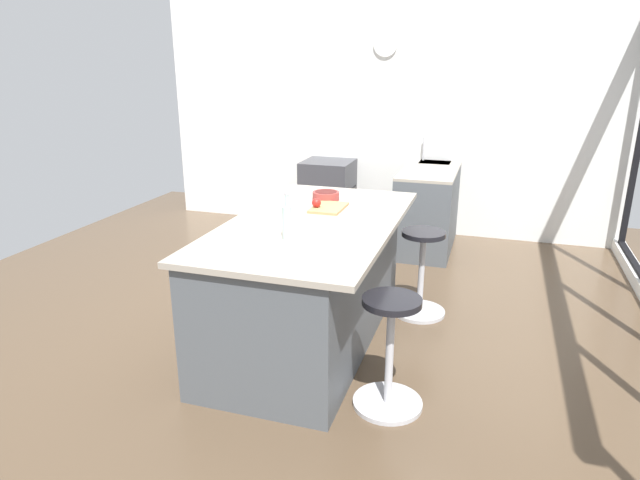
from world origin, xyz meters
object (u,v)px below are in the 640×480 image
object	(u,v)px
stool_by_window	(421,275)
water_bottle	(287,221)
kitchen_island	(308,280)
apple_red	(316,203)
oven_range	(328,196)
fruit_bowl	(326,195)
stool_middle	(389,356)
cutting_board	(328,208)

from	to	relation	value
stool_by_window	water_bottle	distance (m)	1.56
kitchen_island	apple_red	distance (m)	0.61
oven_range	water_bottle	distance (m)	3.38
fruit_bowl	apple_red	bearing A→B (deg)	4.04
oven_range	stool_middle	size ratio (longest dim) A/B	1.20
oven_range	stool_by_window	size ratio (longest dim) A/B	1.20
stool_by_window	stool_middle	world-z (taller)	same
stool_by_window	fruit_bowl	bearing A→B (deg)	-84.92
kitchen_island	apple_red	xyz separation A→B (m)	(-0.30, -0.03, 0.53)
apple_red	oven_range	bearing A→B (deg)	-165.11
stool_by_window	cutting_board	size ratio (longest dim) A/B	2.05
kitchen_island	apple_red	bearing A→B (deg)	-174.65
oven_range	kitchen_island	distance (m)	2.87
cutting_board	fruit_bowl	size ratio (longest dim) A/B	1.61
stool_middle	stool_by_window	bearing A→B (deg)	180.00
stool_by_window	apple_red	xyz separation A→B (m)	(0.40, -0.80, 0.67)
kitchen_island	stool_by_window	size ratio (longest dim) A/B	2.99
water_bottle	fruit_bowl	size ratio (longest dim) A/B	1.39
oven_range	fruit_bowl	bearing A→B (deg)	16.44
stool_middle	apple_red	world-z (taller)	apple_red
kitchen_island	oven_range	bearing A→B (deg)	-166.11
oven_range	stool_middle	xyz separation A→B (m)	(3.48, 1.46, -0.09)
stool_by_window	apple_red	world-z (taller)	apple_red
stool_middle	cutting_board	world-z (taller)	cutting_board
oven_range	stool_middle	world-z (taller)	oven_range
kitchen_island	fruit_bowl	bearing A→B (deg)	-175.33
kitchen_island	stool_middle	bearing A→B (deg)	47.81
stool_by_window	water_bottle	xyz separation A→B (m)	(1.16, -0.75, 0.73)
kitchen_island	apple_red	world-z (taller)	apple_red
kitchen_island	fruit_bowl	distance (m)	0.81
cutting_board	stool_middle	bearing A→B (deg)	34.27
kitchen_island	fruit_bowl	xyz separation A→B (m)	(-0.63, -0.05, 0.51)
stool_middle	apple_red	xyz separation A→B (m)	(-1.00, -0.80, 0.67)
kitchen_island	water_bottle	distance (m)	0.75
kitchen_island	water_bottle	xyz separation A→B (m)	(0.46, 0.02, 0.60)
stool_by_window	cutting_board	bearing A→B (deg)	-64.15
oven_range	stool_by_window	xyz separation A→B (m)	(2.09, 1.46, -0.09)
cutting_board	kitchen_island	bearing A→B (deg)	-8.89
apple_red	fruit_bowl	distance (m)	0.33
water_bottle	kitchen_island	bearing A→B (deg)	-177.57
kitchen_island	water_bottle	size ratio (longest dim) A/B	7.07
oven_range	fruit_bowl	size ratio (longest dim) A/B	3.95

